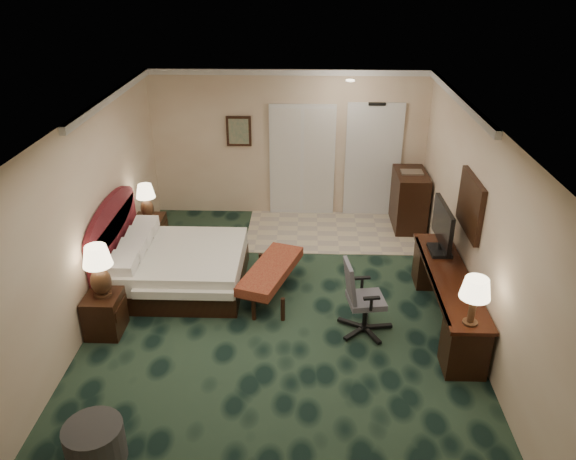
{
  "coord_description": "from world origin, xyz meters",
  "views": [
    {
      "loc": [
        0.32,
        -6.13,
        4.45
      ],
      "look_at": [
        0.09,
        0.6,
        1.15
      ],
      "focal_mm": 35.0,
      "sensor_mm": 36.0,
      "label": 1
    }
  ],
  "objects_px": {
    "nightstand_near": "(105,314)",
    "minibar": "(409,200)",
    "lamp_near": "(99,271)",
    "nightstand_far": "(150,235)",
    "desk": "(447,299)",
    "bed_bench": "(271,281)",
    "ottoman": "(95,443)",
    "tv": "(442,229)",
    "lamp_far": "(146,201)",
    "bed": "(182,268)",
    "desk_chair": "(366,297)"
  },
  "relations": [
    {
      "from": "nightstand_near",
      "to": "minibar",
      "type": "height_order",
      "value": "minibar"
    },
    {
      "from": "nightstand_near",
      "to": "lamp_near",
      "type": "height_order",
      "value": "lamp_near"
    },
    {
      "from": "nightstand_far",
      "to": "desk",
      "type": "relative_size",
      "value": 0.24
    },
    {
      "from": "bed_bench",
      "to": "ottoman",
      "type": "relative_size",
      "value": 2.46
    },
    {
      "from": "desk",
      "to": "tv",
      "type": "relative_size",
      "value": 2.68
    },
    {
      "from": "nightstand_near",
      "to": "nightstand_far",
      "type": "bearing_deg",
      "value": 89.56
    },
    {
      "from": "lamp_near",
      "to": "nightstand_near",
      "type": "bearing_deg",
      "value": -117.38
    },
    {
      "from": "tv",
      "to": "desk",
      "type": "bearing_deg",
      "value": -90.55
    },
    {
      "from": "tv",
      "to": "ottoman",
      "type": "bearing_deg",
      "value": -142.45
    },
    {
      "from": "nightstand_near",
      "to": "lamp_far",
      "type": "relative_size",
      "value": 0.96
    },
    {
      "from": "nightstand_near",
      "to": "bed_bench",
      "type": "xyz_separation_m",
      "value": [
        2.1,
        0.95,
        -0.04
      ]
    },
    {
      "from": "bed",
      "to": "desk",
      "type": "xyz_separation_m",
      "value": [
        3.71,
        -0.8,
        0.07
      ]
    },
    {
      "from": "bed",
      "to": "lamp_near",
      "type": "distance_m",
      "value": 1.51
    },
    {
      "from": "lamp_near",
      "to": "tv",
      "type": "bearing_deg",
      "value": 12.75
    },
    {
      "from": "bed_bench",
      "to": "tv",
      "type": "height_order",
      "value": "tv"
    },
    {
      "from": "lamp_near",
      "to": "lamp_far",
      "type": "distance_m",
      "value": 2.25
    },
    {
      "from": "lamp_far",
      "to": "tv",
      "type": "distance_m",
      "value": 4.63
    },
    {
      "from": "lamp_near",
      "to": "bed_bench",
      "type": "height_order",
      "value": "lamp_near"
    },
    {
      "from": "lamp_far",
      "to": "tv",
      "type": "relative_size",
      "value": 0.63
    },
    {
      "from": "lamp_far",
      "to": "bed",
      "type": "bearing_deg",
      "value": -55.53
    },
    {
      "from": "bed_bench",
      "to": "tv",
      "type": "bearing_deg",
      "value": 20.39
    },
    {
      "from": "minibar",
      "to": "tv",
      "type": "bearing_deg",
      "value": -89.26
    },
    {
      "from": "bed",
      "to": "ottoman",
      "type": "bearing_deg",
      "value": -93.29
    },
    {
      "from": "bed_bench",
      "to": "tv",
      "type": "xyz_separation_m",
      "value": [
        2.37,
        0.08,
        0.82
      ]
    },
    {
      "from": "nightstand_near",
      "to": "desk",
      "type": "relative_size",
      "value": 0.23
    },
    {
      "from": "minibar",
      "to": "lamp_far",
      "type": "bearing_deg",
      "value": -166.16
    },
    {
      "from": "nightstand_near",
      "to": "desk",
      "type": "distance_m",
      "value": 4.49
    },
    {
      "from": "nightstand_near",
      "to": "nightstand_far",
      "type": "xyz_separation_m",
      "value": [
        0.02,
        2.26,
        0.02
      ]
    },
    {
      "from": "desk_chair",
      "to": "lamp_far",
      "type": "bearing_deg",
      "value": 138.9
    },
    {
      "from": "lamp_near",
      "to": "desk_chair",
      "type": "relative_size",
      "value": 0.68
    },
    {
      "from": "bed",
      "to": "nightstand_near",
      "type": "relative_size",
      "value": 3.27
    },
    {
      "from": "nightstand_far",
      "to": "minibar",
      "type": "distance_m",
      "value": 4.57
    },
    {
      "from": "nightstand_near",
      "to": "lamp_near",
      "type": "bearing_deg",
      "value": 62.62
    },
    {
      "from": "bed",
      "to": "lamp_near",
      "type": "relative_size",
      "value": 2.59
    },
    {
      "from": "nightstand_near",
      "to": "minibar",
      "type": "xyz_separation_m",
      "value": [
        4.44,
        3.37,
        0.24
      ]
    },
    {
      "from": "nightstand_near",
      "to": "ottoman",
      "type": "distance_m",
      "value": 2.14
    },
    {
      "from": "lamp_near",
      "to": "desk_chair",
      "type": "xyz_separation_m",
      "value": [
        3.37,
        0.12,
        -0.39
      ]
    },
    {
      "from": "nightstand_far",
      "to": "bed_bench",
      "type": "relative_size",
      "value": 0.42
    },
    {
      "from": "ottoman",
      "to": "desk_chair",
      "type": "xyz_separation_m",
      "value": [
        2.8,
        2.2,
        0.31
      ]
    },
    {
      "from": "lamp_near",
      "to": "bed",
      "type": "bearing_deg",
      "value": 57.13
    },
    {
      "from": "lamp_far",
      "to": "desk",
      "type": "bearing_deg",
      "value": -23.03
    },
    {
      "from": "nightstand_far",
      "to": "minibar",
      "type": "relative_size",
      "value": 0.58
    },
    {
      "from": "lamp_far",
      "to": "desk",
      "type": "distance_m",
      "value": 4.87
    },
    {
      "from": "desk_chair",
      "to": "lamp_near",
      "type": "bearing_deg",
      "value": 173.32
    },
    {
      "from": "nightstand_near",
      "to": "ottoman",
      "type": "relative_size",
      "value": 0.96
    },
    {
      "from": "lamp_far",
      "to": "desk_chair",
      "type": "height_order",
      "value": "lamp_far"
    },
    {
      "from": "bed_bench",
      "to": "desk_chair",
      "type": "relative_size",
      "value": 1.38
    },
    {
      "from": "lamp_near",
      "to": "desk",
      "type": "xyz_separation_m",
      "value": [
        4.46,
        0.36,
        -0.55
      ]
    },
    {
      "from": "bed",
      "to": "bed_bench",
      "type": "xyz_separation_m",
      "value": [
        1.34,
        -0.24,
        -0.05
      ]
    },
    {
      "from": "bed",
      "to": "ottoman",
      "type": "distance_m",
      "value": 3.26
    }
  ]
}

